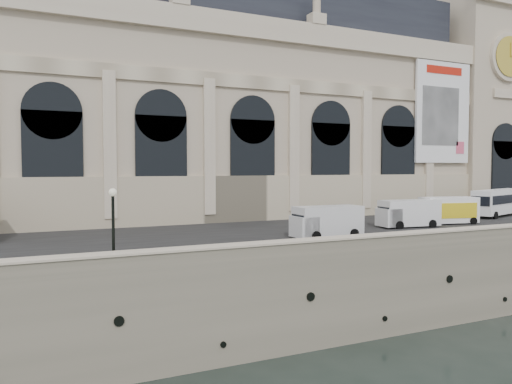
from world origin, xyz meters
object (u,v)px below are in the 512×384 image
(lamp_left, at_px, (113,229))
(van_c, at_px, (406,214))
(van_b, at_px, (324,222))
(bus_right, at_px, (500,201))
(box_truck, at_px, (445,211))

(lamp_left, bearing_deg, van_c, 15.60)
(van_c, distance_m, lamp_left, 30.18)
(van_b, height_order, van_c, van_c)
(bus_right, height_order, van_b, bus_right)
(bus_right, xyz_separation_m, van_c, (-17.99, -3.97, -0.44))
(bus_right, height_order, box_truck, bus_right)
(van_c, bearing_deg, van_b, -165.85)
(box_truck, bearing_deg, van_b, -168.78)
(bus_right, distance_m, box_truck, 12.79)
(van_c, height_order, box_truck, box_truck)
(box_truck, bearing_deg, van_c, -174.72)
(bus_right, relative_size, lamp_left, 2.39)
(lamp_left, bearing_deg, van_b, 16.50)
(lamp_left, bearing_deg, box_truck, 13.96)
(van_b, distance_m, lamp_left, 18.62)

